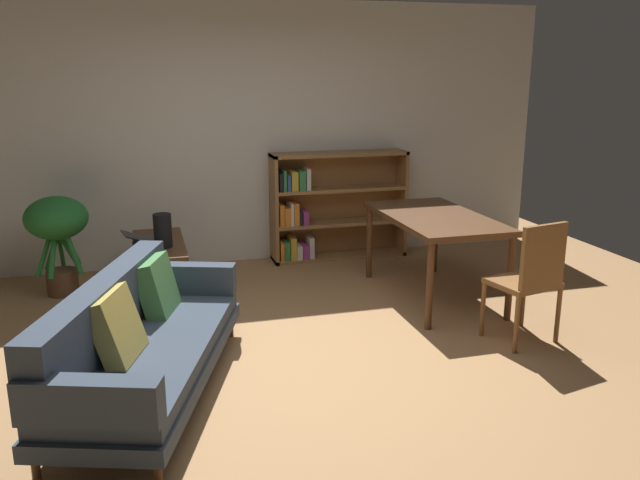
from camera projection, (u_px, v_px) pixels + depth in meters
name	position (u px, v px, depth m)	size (l,w,h in m)	color
ground_plane	(300.00, 362.00, 4.57)	(8.16, 8.16, 0.00)	#A87A4C
back_wall_panel	(237.00, 134.00, 6.75)	(6.80, 0.10, 2.70)	silver
fabric_couch	(138.00, 338.00, 4.05)	(1.35, 2.16, 0.75)	#56351E
media_console	(160.00, 270.00, 5.85)	(0.45, 1.09, 0.50)	#56351E
open_laptop	(148.00, 238.00, 5.85)	(0.43, 0.36, 0.09)	#333338
desk_speaker	(163.00, 231.00, 5.60)	(0.16, 0.16, 0.29)	black
potted_floor_plant	(57.00, 227.00, 5.80)	(0.55, 0.57, 0.91)	brown
dining_table	(435.00, 223.00, 5.72)	(0.81, 1.49, 0.76)	#56351E
dining_chair_near	(531.00, 276.00, 4.77)	(0.52, 0.48, 0.94)	brown
bookshelf	(328.00, 207.00, 7.02)	(1.47, 0.33, 1.16)	olive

